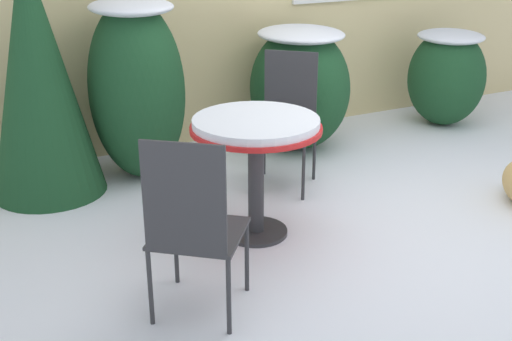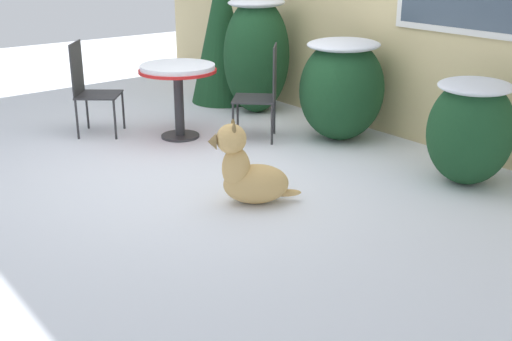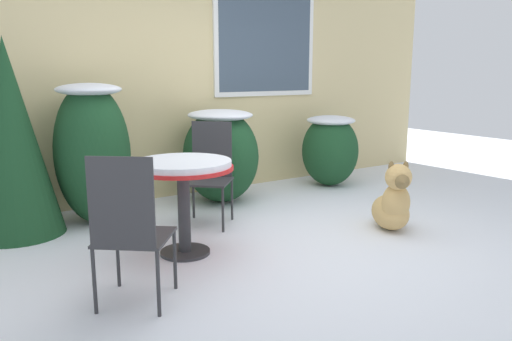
{
  "view_description": "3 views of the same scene",
  "coord_description": "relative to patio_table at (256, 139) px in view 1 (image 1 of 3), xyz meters",
  "views": [
    {
      "loc": [
        -2.53,
        -2.96,
        1.92
      ],
      "look_at": [
        -0.87,
        0.32,
        0.44
      ],
      "focal_mm": 45.0,
      "sensor_mm": 36.0,
      "label": 1
    },
    {
      "loc": [
        4.79,
        -3.03,
        1.99
      ],
      "look_at": [
        1.04,
        -0.13,
        0.27
      ],
      "focal_mm": 45.0,
      "sensor_mm": 36.0,
      "label": 2
    },
    {
      "loc": [
        -2.52,
        -3.22,
        1.46
      ],
      "look_at": [
        0.0,
        0.6,
        0.55
      ],
      "focal_mm": 35.0,
      "sensor_mm": 36.0,
      "label": 3
    }
  ],
  "objects": [
    {
      "name": "patio_chair_far_side",
      "position": [
        -0.68,
        -0.68,
        -0.12
      ],
      "size": [
        0.61,
        0.61,
        0.98
      ],
      "rotation": [
        0.0,
        0.0,
        2.47
      ],
      "color": "#2D2D30",
      "rests_on": "ground_plane"
    },
    {
      "name": "shrub_right",
      "position": [
        2.66,
        1.25,
        -0.15
      ],
      "size": [
        0.71,
        0.74,
        0.91
      ],
      "color": "#194223",
      "rests_on": "ground_plane"
    },
    {
      "name": "patio_chair_near_table",
      "position": [
        0.58,
        0.66,
        -0.12
      ],
      "size": [
        0.61,
        0.61,
        0.98
      ],
      "rotation": [
        0.0,
        0.0,
        -0.75
      ],
      "color": "#2D2D30",
      "rests_on": "ground_plane"
    },
    {
      "name": "patio_table",
      "position": [
        0.0,
        0.0,
        0.0
      ],
      "size": [
        0.8,
        0.8,
        0.77
      ],
      "color": "#2D2D30",
      "rests_on": "ground_plane"
    },
    {
      "name": "shrub_middle",
      "position": [
        1.07,
        1.3,
        -0.08
      ],
      "size": [
        0.83,
        0.91,
        1.05
      ],
      "color": "#194223",
      "rests_on": "ground_plane"
    },
    {
      "name": "shrub_left",
      "position": [
        -0.35,
        1.3,
        0.07
      ],
      "size": [
        0.71,
        0.83,
        1.36
      ],
      "color": "#194223",
      "rests_on": "ground_plane"
    },
    {
      "name": "evergreen_bush",
      "position": [
        -1.05,
        1.28,
        0.24
      ],
      "size": [
        0.8,
        0.8,
        1.76
      ],
      "color": "#194223",
      "rests_on": "ground_plane"
    },
    {
      "name": "ground_plane",
      "position": [
        0.87,
        -0.32,
        -0.64
      ],
      "size": [
        16.0,
        16.0,
        0.0
      ],
      "primitive_type": "plane",
      "color": "white"
    }
  ]
}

